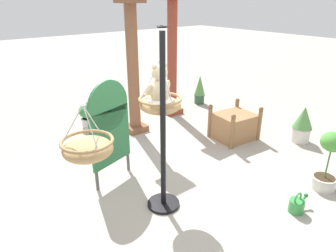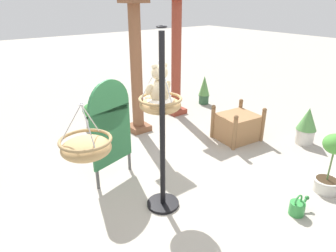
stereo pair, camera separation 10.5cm
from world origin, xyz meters
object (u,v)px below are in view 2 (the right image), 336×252
Objects in this scene: hanging_basket_left_high at (86,147)px; wooden_planter_box at (237,126)px; hanging_basket_with_teddy at (160,104)px; potted_plant_fern_front at (307,125)px; potted_plant_tall_leafy at (93,114)px; potted_plant_bushy_green at (204,90)px; teddy_bear at (159,86)px; greenhouse_pillar_far_back at (176,60)px; display_pole_central at (163,159)px; potted_plant_flowering_red at (331,164)px; greenhouse_pillar_right at (136,72)px; display_sign_board at (111,124)px; watering_can at (297,207)px.

hanging_basket_left_high is 0.69× the size of wooden_planter_box.
hanging_basket_with_teddy reaches higher than potted_plant_fern_front.
potted_plant_bushy_green is (3.00, -0.36, 0.10)m from potted_plant_tall_leafy.
potted_plant_bushy_green is at bearing 38.25° from teddy_bear.
potted_plant_tall_leafy is (-1.95, 0.48, -1.02)m from greenhouse_pillar_far_back.
display_pole_central is 2.59× the size of potted_plant_flowering_red.
greenhouse_pillar_right is 1.93m from display_sign_board.
hanging_basket_with_teddy is 0.23m from teddy_bear.
hanging_basket_left_high reaches higher than wooden_planter_box.
display_pole_central is 1.89m from watering_can.
display_sign_board is (-2.65, 0.17, 0.65)m from wooden_planter_box.
hanging_basket_left_high is 2.82m from watering_can.
display_pole_central is 0.71m from hanging_basket_with_teddy.
greenhouse_pillar_far_back is at bearing 38.90° from hanging_basket_left_high.
hanging_basket_left_high is at bearing 151.38° from watering_can.
greenhouse_pillar_right is at bearing -168.85° from potted_plant_bushy_green.
potted_plant_tall_leafy is 3.02m from potted_plant_bushy_green.
hanging_basket_with_teddy is at bearing 10.97° from hanging_basket_left_high.
watering_can is at bearing -176.74° from potted_plant_flowering_red.
teddy_bear is at bearing 12.17° from hanging_basket_left_high.
hanging_basket_with_teddy is at bearing 59.04° from display_pole_central.
watering_can is at bearing -55.38° from display_sign_board.
hanging_basket_left_high is 3.59m from potted_plant_tall_leafy.
display_pole_central is at bearing -130.91° from greenhouse_pillar_far_back.
greenhouse_pillar_far_back is 3.69× the size of potted_plant_fern_front.
display_sign_board is at bearing 102.41° from display_pole_central.
wooden_planter_box is 2.73m from display_sign_board.
hanging_basket_with_teddy is 1.93× the size of watering_can.
potted_plant_fern_front is 2.35m from watering_can.
display_pole_central is at bearing -77.59° from display_sign_board.
potted_plant_flowering_red is 4.22m from potted_plant_bushy_green.
teddy_bear is 1.53× the size of watering_can.
potted_plant_fern_front is 4.42m from potted_plant_tall_leafy.
greenhouse_pillar_far_back is (2.37, 2.73, 0.57)m from display_pole_central.
potted_plant_tall_leafy is at bearing 111.27° from potted_plant_flowering_red.
display_pole_central is 1.48× the size of display_sign_board.
greenhouse_pillar_far_back reaches higher than hanging_basket_left_high.
greenhouse_pillar_right is 1.33m from greenhouse_pillar_far_back.
potted_plant_tall_leafy is 1.53× the size of watering_can.
display_pole_central is 2.44m from potted_plant_flowering_red.
display_pole_central is at bearing -118.64° from teddy_bear.
hanging_basket_with_teddy is 3.37m from potted_plant_fern_front.
greenhouse_pillar_right is at bearing -165.00° from greenhouse_pillar_far_back.
watering_can is at bearing -86.40° from greenhouse_pillar_right.
potted_plant_bushy_green is (1.29, 4.02, -0.07)m from potted_plant_flowering_red.
greenhouse_pillar_right is at bearing -51.00° from potted_plant_tall_leafy.
greenhouse_pillar_right is at bearing 130.82° from wooden_planter_box.
greenhouse_pillar_far_back reaches higher than potted_plant_fern_front.
hanging_basket_left_high is at bearing -131.19° from greenhouse_pillar_right.
potted_plant_fern_front reaches higher than potted_plant_tall_leafy.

